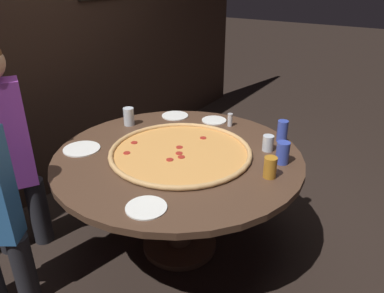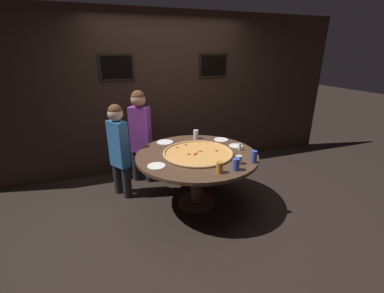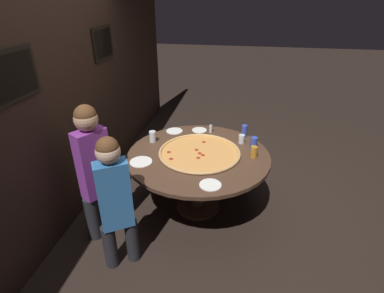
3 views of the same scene
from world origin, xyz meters
The scene contains 15 objects.
ground_plane centered at (0.00, 0.00, 0.00)m, with size 24.00×24.00×0.00m, color black.
back_wall centered at (0.00, 1.38, 1.30)m, with size 6.40×0.08×2.60m.
dining_table centered at (0.00, 0.00, 0.61)m, with size 1.57×1.57×0.74m.
giant_pizza centered at (0.01, -0.01, 0.75)m, with size 0.90×0.90×0.03m.
drink_cup_far_right centered at (0.54, -0.48, 0.81)m, with size 0.07×0.07×0.15m, color #384CB7.
drink_cup_beside_pizza centered at (0.24, -0.60, 0.81)m, with size 0.08×0.08×0.14m, color #384CB7.
drink_cup_by_shaker centered at (0.35, -0.46, 0.79)m, with size 0.07×0.07×0.10m, color silver.
drink_cup_front_edge centered at (0.04, -0.60, 0.80)m, with size 0.07×0.07×0.12m, color #BC7A23.
drink_cup_near_left centered at (0.20, 0.58, 0.81)m, with size 0.08×0.08×0.13m, color silver.
white_plate_far_back centered at (-0.57, -0.20, 0.74)m, with size 0.21×0.21×0.01m, color white.
white_plate_right_side centered at (-0.28, 0.57, 0.74)m, with size 0.24×0.24×0.01m, color white.
white_plate_near_front centered at (0.61, 0.08, 0.74)m, with size 0.19×0.19×0.01m, color white.
white_plate_beside_cup centered at (0.53, 0.39, 0.74)m, with size 0.21×0.21×0.01m, color white.
condiment_shaker centered at (0.59, -0.07, 0.79)m, with size 0.04×0.04×0.10m.
diner_far_left centered at (-0.57, 0.94, 0.82)m, with size 0.38×0.30×1.45m.
Camera 1 is at (-1.74, -1.21, 1.81)m, focal length 35.00 mm.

